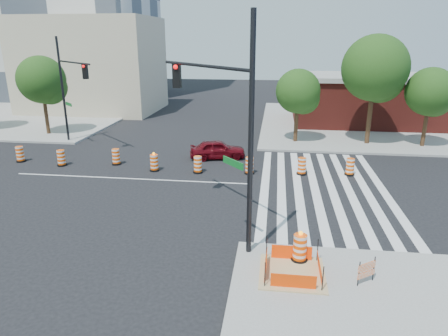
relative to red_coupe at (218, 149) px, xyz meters
The scene contains 25 objects.
ground 6.52m from the red_coupe, 133.01° to the right, with size 120.00×120.00×0.00m, color black.
sidewalk_ne 18.98m from the red_coupe, 44.32° to the left, with size 22.00×22.00×0.15m, color gray.
sidewalk_nw 26.06m from the red_coupe, 149.42° to the left, with size 22.00×22.00×0.15m, color gray.
crosswalk_east 8.09m from the red_coupe, 36.03° to the right, with size 6.75×13.50×0.01m.
lane_centerline 6.52m from the red_coupe, 133.01° to the right, with size 14.00×0.12×0.01m, color silver.
excavation_pit 14.49m from the red_coupe, 71.60° to the right, with size 2.20×2.20×0.90m.
brick_storefront 19.05m from the red_coupe, 44.32° to the left, with size 16.50×8.50×4.60m.
beige_midrise 24.22m from the red_coupe, 133.59° to the left, with size 14.00×10.00×10.00m, color #C3B795.
red_coupe is the anchor object (origin of this frame).
signal_pole_se 12.12m from the red_coupe, 80.60° to the right, with size 4.32×4.97×8.52m.
signal_pole_nw 12.07m from the red_coupe, 169.92° to the left, with size 4.40×4.12×7.80m.
pit_drum 13.77m from the red_coupe, 69.38° to the right, with size 0.60×0.60×1.18m.
barricade 15.61m from the red_coupe, 63.69° to the right, with size 0.63×0.46×0.88m.
tree_north_b 16.36m from the red_coupe, 161.56° to the left, with size 3.83×3.83×6.51m.
tree_north_c 8.07m from the red_coupe, 42.94° to the left, with size 3.36×3.33×5.66m.
tree_north_d 12.94m from the red_coupe, 25.37° to the left, with size 4.78×4.78×8.13m.
tree_north_e 15.88m from the red_coupe, 18.01° to the left, with size 3.45×3.45×5.87m.
median_drum_1 13.03m from the red_coupe, 169.29° to the right, with size 0.60×0.60×1.02m.
median_drum_2 10.08m from the red_coupe, 163.27° to the right, with size 0.60×0.60×1.02m.
median_drum_3 6.66m from the red_coupe, 160.79° to the right, with size 0.60×0.60×1.02m.
median_drum_4 4.68m from the red_coupe, 137.86° to the right, with size 0.60×0.60×1.18m.
median_drum_5 3.24m from the red_coupe, 103.26° to the right, with size 0.60×0.60×1.02m.
median_drum_6 3.77m from the red_coupe, 51.09° to the right, with size 0.60×0.60×1.02m.
median_drum_7 6.09m from the red_coupe, 25.92° to the right, with size 0.60×0.60×1.02m.
median_drum_8 8.65m from the red_coupe, 16.24° to the right, with size 0.60×0.60×1.02m.
Camera 1 is at (8.24, -20.97, 7.74)m, focal length 32.00 mm.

